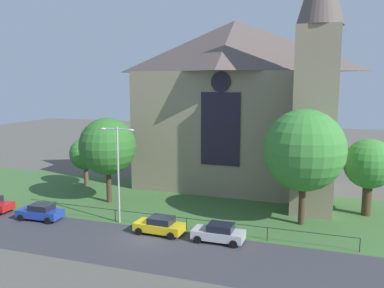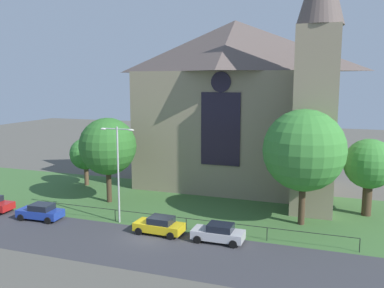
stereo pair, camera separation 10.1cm
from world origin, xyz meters
The scene contains 13 objects.
ground centered at (0.00, 10.00, 0.00)m, with size 160.00×160.00×0.00m, color #56544C.
road_asphalt centered at (0.00, -2.00, 0.00)m, with size 120.00×8.00×0.01m, color #38383D.
grass_verge centered at (0.00, 8.00, 0.00)m, with size 120.00×20.00×0.01m, color #3D6633.
church_building centered at (3.11, 18.79, 10.27)m, with size 23.20×16.20×26.00m.
iron_railing centered at (2.34, 2.50, 0.96)m, with size 28.18×0.07×1.13m.
tree_left_far centered at (-14.91, 13.26, 3.94)m, with size 3.90×3.90×5.92m.
tree_right_far centered at (17.40, 12.20, 5.02)m, with size 4.78×4.78×7.49m.
tree_left_near centered at (-8.46, 7.83, 6.05)m, with size 6.06×6.06×9.10m.
tree_right_near centered at (11.66, 7.48, 6.82)m, with size 7.33×7.33×10.51m.
streetlamp_near centered at (-4.18, 2.40, 5.59)m, with size 3.37×0.26×8.88m.
parked_car_blue centered at (-11.57, 0.66, 0.74)m, with size 4.28×2.19×1.51m.
parked_car_yellow centered at (0.48, 0.99, 0.74)m, with size 4.26×2.13×1.51m.
parked_car_silver centered at (5.70, 0.96, 0.74)m, with size 4.21×2.04×1.51m.
Camera 2 is at (14.30, -29.89, 12.92)m, focal length 38.69 mm.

